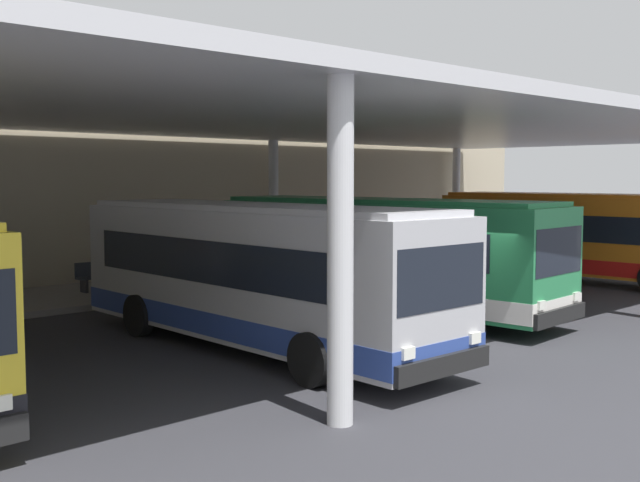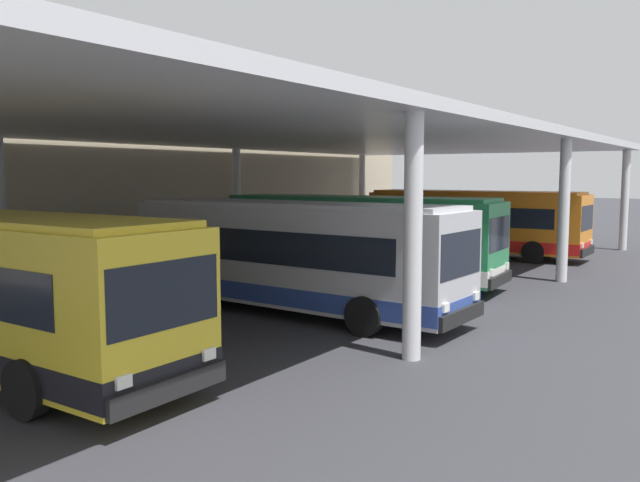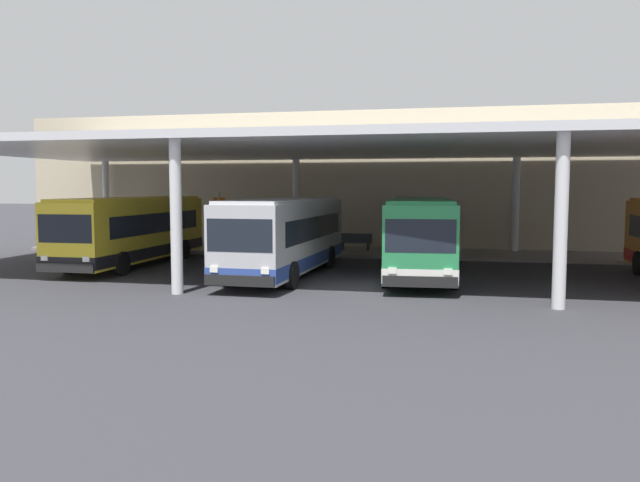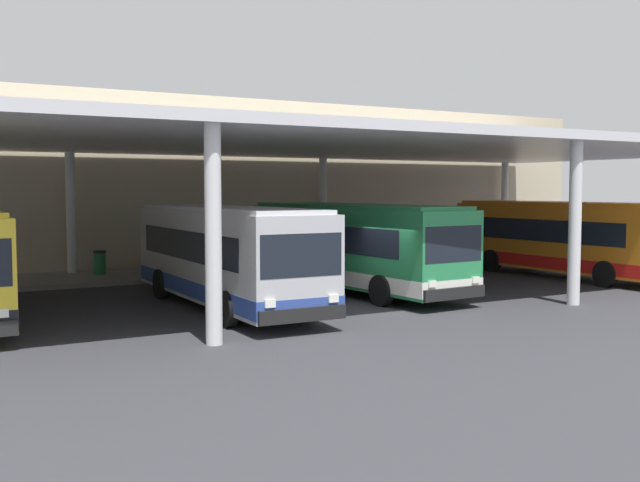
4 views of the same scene
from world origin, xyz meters
name	(u,v)px [view 1 (image 1 of 4)]	position (x,y,z in m)	size (l,w,h in m)	color
ground_plane	(451,341)	(0.00, 0.00, 0.00)	(200.00, 200.00, 0.00)	#333338
platform_kerb	(169,286)	(0.00, 11.75, 0.09)	(42.00, 4.50, 0.18)	gray
station_building_facade	(117,169)	(0.00, 15.00, 4.05)	(48.00, 1.60, 8.09)	#C1B293
canopy_shelter	(291,121)	(0.00, 5.50, 5.31)	(40.00, 17.00, 5.55)	silver
bus_second_bay	(254,273)	(-3.75, 2.55, 1.66)	(2.88, 10.58, 3.17)	#B7B7BC
bus_middle_bay	(382,253)	(1.66, 3.63, 1.66)	(3.18, 10.67, 3.17)	#28844C
bus_far_bay	(580,236)	(11.77, 3.09, 1.66)	(2.80, 10.55, 3.17)	orange
bench_waiting	(104,275)	(-2.36, 11.82, 0.66)	(1.80, 0.45, 0.92)	#383D47
trash_bin	(6,282)	(-5.34, 12.13, 0.68)	(0.52, 0.52, 0.98)	#236638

